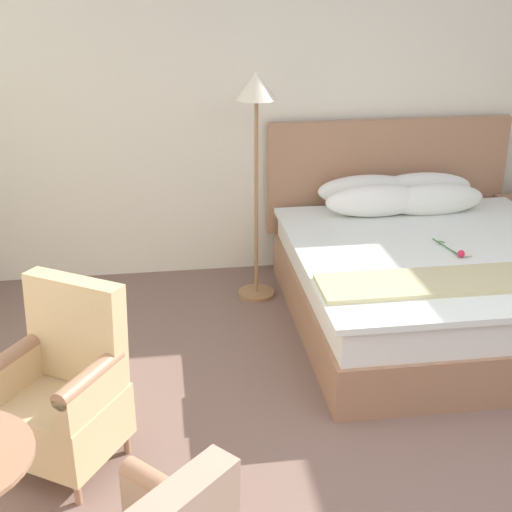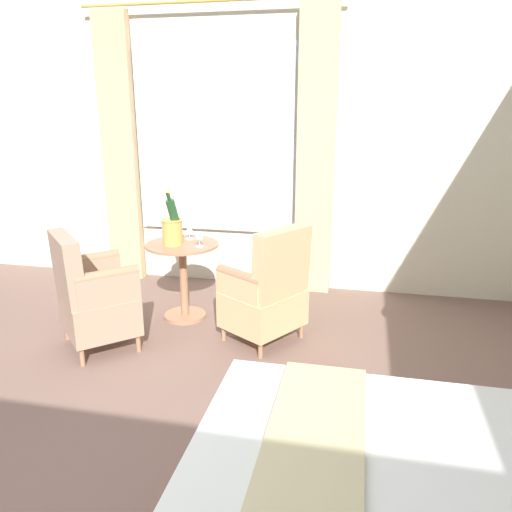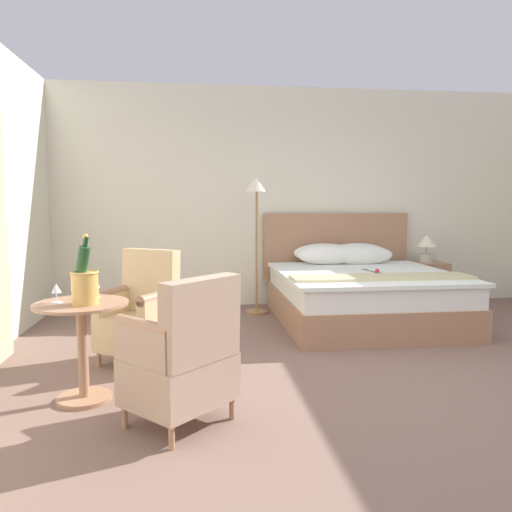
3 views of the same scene
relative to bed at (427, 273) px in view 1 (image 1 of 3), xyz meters
The scene contains 4 objects.
wall_headboard_side 1.65m from the bed, 114.10° to the left, with size 6.54×0.12×2.89m.
bed is the anchor object (origin of this frame).
floor_lamp_brass 1.61m from the bed, 155.26° to the left, with size 0.29×0.29×1.70m.
armchair_by_window 2.69m from the bed, 152.22° to the right, with size 0.74×0.73×0.97m.
Camera 1 is at (-1.34, -2.32, 2.44)m, focal length 50.00 mm.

